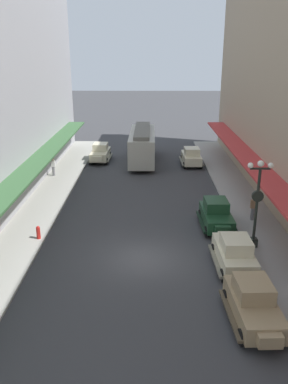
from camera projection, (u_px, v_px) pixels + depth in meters
The scene contains 13 objects.
ground_plane at pixel (143, 258), 22.34m from camera, with size 200.00×200.00×0.00m, color #38383A.
sidewalk_left at pixel (9, 256), 22.39m from camera, with size 3.00×60.00×0.15m, color #99968E.
sidewalk_right at pixel (278, 258), 22.24m from camera, with size 3.00×60.00×0.15m, color #99968E.
parked_car_0 at pixel (253, 303), 16.79m from camera, with size 2.29×4.31×1.84m.
parked_car_1 at pixel (216, 214), 25.95m from camera, with size 2.21×4.28×1.84m.
parked_car_2 at pixel (100, 152), 41.75m from camera, with size 2.24×4.29×1.84m.
parked_car_3 at pixel (234, 252), 21.03m from camera, with size 2.19×4.28×1.84m.
parked_car_4 at pixel (191, 156), 40.25m from camera, with size 2.20×4.28×1.84m.
streetcar at pixel (142, 144), 41.16m from camera, with size 2.58×9.62×3.46m.
lamp_post_with_clock at pixel (257, 201), 22.46m from camera, with size 1.42×0.44×5.16m.
fire_hydrant at pixel (38, 232), 24.21m from camera, with size 0.24×0.24×0.82m.
pedestrian_0 at pixel (253, 208), 26.77m from camera, with size 0.36×0.28×1.67m.
pedestrian_1 at pixel (53, 166), 36.36m from camera, with size 0.36×0.28×1.67m.
Camera 1 is at (0.28, -19.85, 10.89)m, focal length 37.54 mm.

